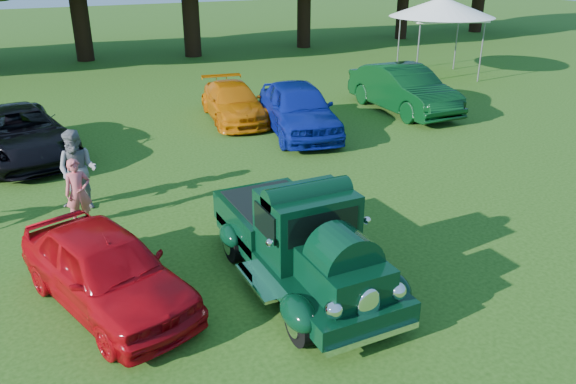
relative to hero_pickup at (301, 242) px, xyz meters
name	(u,v)px	position (x,y,z in m)	size (l,w,h in m)	color
ground	(265,271)	(-0.44, 0.60, -0.78)	(120.00, 120.00, 0.00)	#204610
hero_pickup	(301,242)	(0.00, 0.00, 0.00)	(2.16, 4.63, 1.81)	black
red_convertible	(106,269)	(-3.20, 0.77, -0.11)	(1.59, 3.95, 1.35)	#A4070E
back_car_black	(19,134)	(-4.18, 9.41, -0.07)	(2.38, 5.15, 1.43)	black
back_car_orange	(233,102)	(2.72, 10.47, -0.16)	(1.76, 4.33, 1.26)	#CD6707
back_car_blue	(298,108)	(4.05, 8.05, 0.04)	(1.95, 4.86, 1.66)	navy
back_car_green	(403,89)	(8.77, 8.81, 0.05)	(1.77, 5.07, 1.67)	black
spectator_pink	(78,193)	(-3.22, 4.13, -0.04)	(0.55, 0.36, 1.50)	#C9525A
spectator_grey	(78,170)	(-3.09, 5.02, 0.15)	(0.91, 0.71, 1.86)	slate
canopy_tent	(442,7)	(14.21, 13.47, 2.35)	(6.15, 6.15, 3.60)	white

